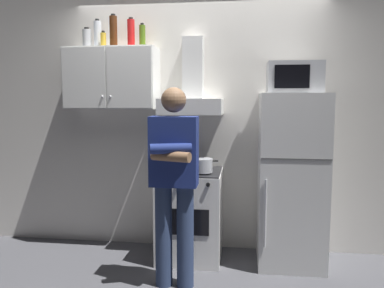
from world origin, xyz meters
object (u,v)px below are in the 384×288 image
(upper_cabinet, at_px, (112,78))
(bottle_vodka_clear, at_px, (98,34))
(stove_oven, at_px, (190,214))
(cooking_pot, at_px, (202,165))
(range_hood, at_px, (192,94))
(bottle_rum_dark, at_px, (113,32))
(bottle_canister_steel, at_px, (87,39))
(person_standing, at_px, (174,179))
(bottle_spice_jar, at_px, (103,40))
(bottle_olive_oil, at_px, (142,36))
(microwave, at_px, (294,78))
(bottle_soda_red, at_px, (131,33))
(refrigerator, at_px, (291,180))

(upper_cabinet, height_order, bottle_vodka_clear, bottle_vodka_clear)
(stove_oven, relative_size, cooking_pot, 3.02)
(range_hood, height_order, bottle_rum_dark, bottle_rum_dark)
(range_hood, height_order, bottle_canister_steel, bottle_canister_steel)
(stove_oven, xyz_separation_m, person_standing, (-0.05, -0.61, 0.47))
(cooking_pot, relative_size, bottle_spice_jar, 1.81)
(bottle_canister_steel, distance_m, bottle_spice_jar, 0.20)
(bottle_olive_oil, xyz_separation_m, bottle_spice_jar, (-0.38, -0.05, -0.04))
(bottle_olive_oil, height_order, bottle_canister_steel, bottle_olive_oil)
(range_hood, distance_m, microwave, 0.97)
(bottle_canister_steel, bearing_deg, person_standing, -37.31)
(microwave, relative_size, bottle_rum_dark, 1.50)
(bottle_canister_steel, xyz_separation_m, bottle_soda_red, (0.46, -0.03, 0.04))
(refrigerator, distance_m, microwave, 0.94)
(refrigerator, height_order, bottle_spice_jar, bottle_spice_jar)
(bottle_olive_oil, bearing_deg, stove_oven, -18.72)
(bottle_soda_red, relative_size, bottle_spice_jar, 1.78)
(microwave, bearing_deg, range_hood, 173.54)
(stove_oven, bearing_deg, bottle_olive_oil, 161.28)
(person_standing, bearing_deg, bottle_spice_jar, 138.89)
(microwave, bearing_deg, bottle_rum_dark, 176.39)
(upper_cabinet, xyz_separation_m, refrigerator, (1.75, -0.12, -0.95))
(cooking_pot, relative_size, bottle_canister_steel, 1.41)
(person_standing, relative_size, cooking_pot, 5.67)
(cooking_pot, height_order, bottle_canister_steel, bottle_canister_steel)
(upper_cabinet, distance_m, bottle_rum_dark, 0.45)
(bottle_canister_steel, relative_size, bottle_soda_red, 0.72)
(person_standing, distance_m, cooking_pot, 0.52)
(person_standing, xyz_separation_m, bottle_rum_dark, (-0.73, 0.73, 1.30))
(upper_cabinet, distance_m, person_standing, 1.35)
(cooking_pot, xyz_separation_m, bottle_vodka_clear, (-1.08, 0.29, 1.25))
(microwave, distance_m, cooking_pot, 1.16)
(range_hood, distance_m, bottle_spice_jar, 1.02)
(cooking_pot, bearing_deg, bottle_soda_red, 160.55)
(stove_oven, bearing_deg, refrigerator, 0.04)
(stove_oven, height_order, bottle_olive_oil, bottle_olive_oil)
(range_hood, bearing_deg, stove_oven, -90.00)
(upper_cabinet, xyz_separation_m, range_hood, (0.80, 0.00, -0.15))
(bottle_olive_oil, xyz_separation_m, bottle_soda_red, (-0.10, -0.03, 0.03))
(range_hood, height_order, refrigerator, range_hood)
(bottle_rum_dark, relative_size, bottle_olive_oil, 1.37)
(person_standing, bearing_deg, microwave, 32.00)
(bottle_vodka_clear, bearing_deg, upper_cabinet, -15.72)
(stove_oven, xyz_separation_m, bottle_canister_steel, (-1.07, 0.17, 1.71))
(bottle_olive_oil, xyz_separation_m, bottle_canister_steel, (-0.57, -0.00, -0.01))
(bottle_rum_dark, height_order, bottle_spice_jar, bottle_rum_dark)
(person_standing, bearing_deg, bottle_canister_steel, 142.69)
(range_hood, xyz_separation_m, bottle_soda_red, (-0.60, 0.01, 0.59))
(bottle_soda_red, xyz_separation_m, bottle_vodka_clear, (-0.35, 0.03, -0.00))
(stove_oven, distance_m, range_hood, 1.17)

